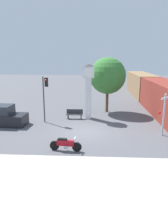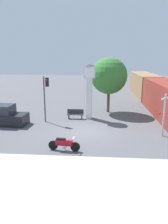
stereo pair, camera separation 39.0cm
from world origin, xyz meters
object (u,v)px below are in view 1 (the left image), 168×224
Objects in this scene: bench at (75,114)px; railroad_crossing_signal at (164,113)px; motorcycle at (65,144)px; parked_car at (2,117)px; clock_tower at (88,83)px; freight_train at (151,90)px; street_tree at (108,76)px; traffic_light at (45,91)px.

railroad_crossing_signal is at bearing -31.15° from bench.
parked_car reaches higher than motorcycle.
clock_tower is 11.50m from freight_train.
motorcycle is 7.65m from bench.
clock_tower is at bearing 141.61° from railroad_crossing_signal.
street_tree reaches higher than parked_car.
clock_tower is 8.50m from parked_car.
traffic_light is 0.98× the size of parked_car.
motorcycle is at bearing -88.78° from bench.
street_tree is (5.82, 4.30, 1.06)m from traffic_light.
freight_train is at bearing 42.29° from bench.
clock_tower is at bearing -125.80° from street_tree.
street_tree reaches higher than clock_tower.
motorcycle reaches higher than bench.
bench is 0.37× the size of parked_car.
parked_car is (-6.41, 5.22, 0.31)m from motorcycle.
traffic_light reaches higher than parked_car.
motorcycle is at bearing -98.37° from clock_tower.
clock_tower is at bearing 22.67° from parked_car.
clock_tower is 3.38m from street_tree.
traffic_light is 2.63× the size of bench.
bench is at bearing 97.54° from motorcycle.
freight_train is 18.97m from parked_car.
clock_tower is at bearing -134.31° from freight_train.
bench is (-7.22, 4.37, -1.30)m from railroad_crossing_signal.
parked_car is (-3.71, -1.14, -2.14)m from traffic_light.
parked_car reaches higher than bench.
street_tree is (1.96, 2.71, 0.49)m from clock_tower.
bench is at bearing -137.51° from street_tree.
street_tree is (-3.94, 7.38, 2.16)m from railroad_crossing_signal.
street_tree is at bearing 36.45° from traffic_light.
street_tree is at bearing 54.20° from clock_tower.
traffic_light reaches higher than railroad_crossing_signal.
railroad_crossing_signal is at bearing -61.92° from street_tree.
freight_train is 15.34m from traffic_light.
clock_tower is 1.25× the size of traffic_light.
clock_tower is 1.61× the size of railroad_crossing_signal.
clock_tower is 4.22m from traffic_light.
bench is (-1.33, -0.30, -2.98)m from clock_tower.
street_tree is 5.65m from bench.
freight_train is at bearing 42.17° from street_tree.
railroad_crossing_signal is at bearing 31.25° from motorcycle.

